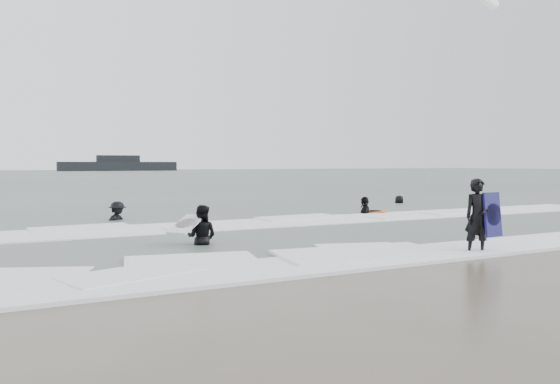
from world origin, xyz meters
name	(u,v)px	position (x,y,z in m)	size (l,w,h in m)	color
ground	(382,253)	(0.00, 0.00, 0.00)	(320.00, 320.00, 0.00)	brown
sea	(62,176)	(0.00, 80.00, 0.06)	(320.00, 320.00, 0.00)	#47544C
surfer_centre	(477,254)	(1.81, -0.96, 0.00)	(0.60, 0.39, 1.65)	black
surfer_wading	(202,246)	(-3.20, 2.71, 0.00)	(0.74, 0.58, 1.53)	black
surfer_breaker	(117,222)	(-4.02, 9.13, 0.00)	(0.99, 0.57, 1.54)	black
surfer_right_near	(365,215)	(4.81, 7.45, 0.00)	(1.08, 0.45, 1.85)	black
surfer_right_far	(399,204)	(9.49, 11.22, 0.00)	(0.77, 0.50, 1.57)	black
surf_foam	(301,232)	(0.00, 3.70, 0.04)	(30.03, 9.06, 0.09)	white
bodyboards	(351,216)	(1.25, 3.06, 0.50)	(9.88, 9.25, 1.25)	#13104F
vessel_horizon	(118,165)	(18.32, 136.51, 1.49)	(29.62, 5.29, 4.02)	black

